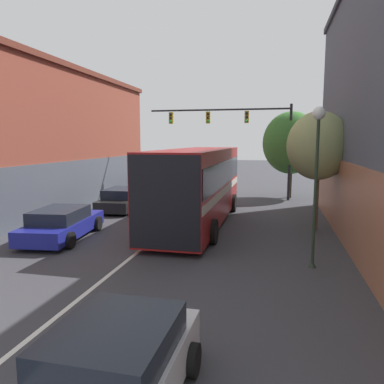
% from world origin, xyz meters
% --- Properties ---
extents(lane_center_line, '(0.14, 42.36, 0.01)m').
position_xyz_m(lane_center_line, '(0.00, 15.18, 0.00)').
color(lane_center_line, silver).
rests_on(lane_center_line, ground_plane).
extents(bus, '(2.95, 11.25, 3.63)m').
position_xyz_m(bus, '(1.16, 17.85, 2.03)').
color(bus, maroon).
rests_on(bus, ground_plane).
extents(hatchback_foreground, '(2.14, 4.09, 1.33)m').
position_xyz_m(hatchback_foreground, '(2.56, 4.91, 0.63)').
color(hatchback_foreground, silver).
rests_on(hatchback_foreground, ground_plane).
extents(parked_car_left_near, '(2.35, 4.68, 1.28)m').
position_xyz_m(parked_car_left_near, '(-3.89, 20.56, 0.61)').
color(parked_car_left_near, black).
rests_on(parked_car_left_near, ground_plane).
extents(parked_car_left_mid, '(2.21, 4.33, 1.30)m').
position_xyz_m(parked_car_left_mid, '(-4.17, 29.56, 0.62)').
color(parked_car_left_mid, black).
rests_on(parked_car_left_mid, ground_plane).
extents(parked_car_left_far, '(2.52, 4.84, 1.29)m').
position_xyz_m(parked_car_left_far, '(-3.75, 13.86, 0.62)').
color(parked_car_left_far, navy).
rests_on(parked_car_left_far, ground_plane).
extents(traffic_signal_gantry, '(9.81, 0.36, 6.45)m').
position_xyz_m(traffic_signal_gantry, '(2.35, 26.35, 4.87)').
color(traffic_signal_gantry, black).
rests_on(traffic_signal_gantry, ground_plane).
extents(street_lamp, '(0.40, 0.40, 5.05)m').
position_xyz_m(street_lamp, '(6.04, 12.42, 3.38)').
color(street_lamp, '#233323').
rests_on(street_lamp, ground_plane).
extents(street_tree_near, '(2.76, 2.48, 5.32)m').
position_xyz_m(street_tree_near, '(6.62, 17.77, 3.79)').
color(street_tree_near, brown).
rests_on(street_tree_near, ground_plane).
extents(street_tree_far, '(3.95, 3.55, 6.05)m').
position_xyz_m(street_tree_far, '(5.80, 27.58, 3.87)').
color(street_tree_far, '#3D2D1E').
rests_on(street_tree_far, ground_plane).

